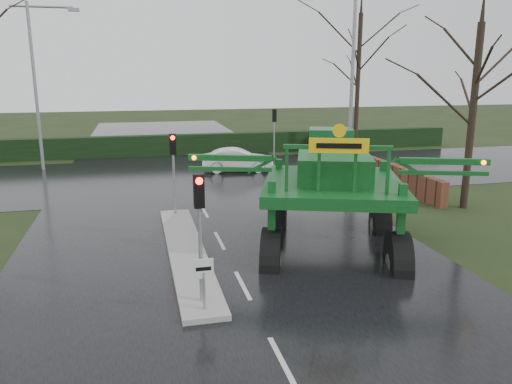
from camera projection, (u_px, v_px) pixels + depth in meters
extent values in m
plane|color=black|center=(243.00, 286.00, 14.28)|extent=(140.00, 140.00, 0.00)
cube|color=black|center=(199.00, 201.00, 23.73)|extent=(14.00, 80.00, 0.02)
cube|color=black|center=(186.00, 176.00, 29.40)|extent=(80.00, 12.00, 0.02)
cube|color=gray|center=(186.00, 251.00, 16.80)|extent=(1.20, 10.00, 0.16)
cube|color=black|center=(175.00, 145.00, 36.79)|extent=(44.00, 0.90, 1.50)
cube|color=#592D1E|center=(352.00, 159.00, 31.65)|extent=(0.40, 20.00, 1.20)
cylinder|color=gray|center=(204.00, 291.00, 12.41)|extent=(0.07, 0.07, 1.00)
cube|color=silver|center=(203.00, 269.00, 12.27)|extent=(0.50, 0.04, 0.50)
cube|color=black|center=(204.00, 269.00, 12.25)|extent=(0.38, 0.01, 0.10)
cylinder|color=gray|center=(200.00, 243.00, 12.63)|extent=(0.10, 0.10, 3.50)
cube|color=black|center=(199.00, 191.00, 12.31)|extent=(0.26, 0.22, 0.85)
sphere|color=#FF0C07|center=(199.00, 181.00, 12.12)|extent=(0.18, 0.18, 0.18)
cylinder|color=gray|center=(174.00, 177.00, 20.66)|extent=(0.10, 0.10, 3.50)
cube|color=black|center=(173.00, 144.00, 20.35)|extent=(0.26, 0.22, 0.85)
sphere|color=#FF0C07|center=(173.00, 138.00, 20.16)|extent=(0.18, 0.18, 0.18)
cylinder|color=gray|center=(274.00, 135.00, 34.26)|extent=(0.10, 0.10, 3.50)
cube|color=black|center=(274.00, 115.00, 33.94)|extent=(0.26, 0.22, 0.85)
sphere|color=#FF0C07|center=(274.00, 111.00, 34.00)|extent=(0.18, 0.18, 0.18)
cylinder|color=gray|center=(352.00, 91.00, 26.39)|extent=(0.20, 0.20, 10.00)
cylinder|color=gray|center=(35.00, 89.00, 30.08)|extent=(0.20, 0.20, 10.00)
cylinder|color=gray|center=(42.00, 7.00, 29.16)|extent=(3.52, 0.14, 0.14)
cube|color=gray|center=(74.00, 10.00, 29.59)|extent=(0.65, 0.30, 0.20)
cylinder|color=black|center=(472.00, 119.00, 21.64)|extent=(0.32, 0.32, 8.00)
cone|color=black|center=(483.00, 6.00, 20.55)|extent=(0.24, 0.24, 2.00)
cylinder|color=black|center=(358.00, 86.00, 35.92)|extent=(0.32, 0.32, 10.00)
cone|color=black|center=(362.00, 1.00, 34.57)|extent=(0.24, 0.24, 2.50)
cylinder|color=black|center=(220.00, 210.00, 17.98)|extent=(1.31, 2.30, 2.22)
cylinder|color=#595B56|center=(220.00, 210.00, 17.98)|extent=(0.87, 0.95, 0.78)
cube|color=#0D4D10|center=(219.00, 173.00, 17.66)|extent=(0.31, 0.31, 2.56)
cylinder|color=black|center=(332.00, 213.00, 17.60)|extent=(1.31, 2.30, 2.22)
cylinder|color=#595B56|center=(332.00, 213.00, 17.60)|extent=(0.87, 0.95, 0.78)
cube|color=#0D4D10|center=(333.00, 175.00, 17.28)|extent=(0.31, 0.31, 2.56)
cylinder|color=black|center=(196.00, 248.00, 14.11)|extent=(1.31, 2.30, 2.22)
cylinder|color=#595B56|center=(196.00, 248.00, 14.11)|extent=(0.87, 0.95, 0.78)
cube|color=#0D4D10|center=(195.00, 201.00, 13.79)|extent=(0.31, 0.31, 2.56)
cylinder|color=black|center=(339.00, 253.00, 13.73)|extent=(1.31, 2.30, 2.22)
cylinder|color=#595B56|center=(339.00, 253.00, 13.73)|extent=(0.87, 0.95, 0.78)
cube|color=#0D4D10|center=(341.00, 204.00, 13.41)|extent=(0.31, 0.31, 2.56)
cube|color=#0D4D10|center=(272.00, 163.00, 15.36)|extent=(6.16, 6.57, 0.39)
cube|color=#0D4D10|center=(273.00, 143.00, 15.44)|extent=(3.41, 3.95, 1.00)
cube|color=#114B24|center=(277.00, 123.00, 17.50)|extent=(2.01, 1.81, 1.44)
cube|color=#0D4D10|center=(268.00, 116.00, 13.27)|extent=(3.19, 1.22, 0.13)
cube|color=#0D4D10|center=(154.00, 131.00, 15.04)|extent=(2.79, 1.14, 0.20)
sphere|color=orange|center=(113.00, 131.00, 15.05)|extent=(0.16, 0.16, 0.16)
cube|color=#0D4D10|center=(394.00, 134.00, 14.36)|extent=(2.79, 1.14, 0.20)
sphere|color=orange|center=(439.00, 135.00, 14.13)|extent=(0.16, 0.16, 0.16)
cube|color=yellow|center=(267.00, 113.00, 12.81)|extent=(1.70, 0.65, 0.44)
cube|color=black|center=(267.00, 113.00, 12.81)|extent=(1.26, 0.45, 0.16)
cylinder|color=yellow|center=(267.00, 95.00, 12.71)|extent=(0.39, 0.17, 0.40)
imported|color=white|center=(238.00, 172.00, 30.72)|extent=(4.45, 2.08, 1.41)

